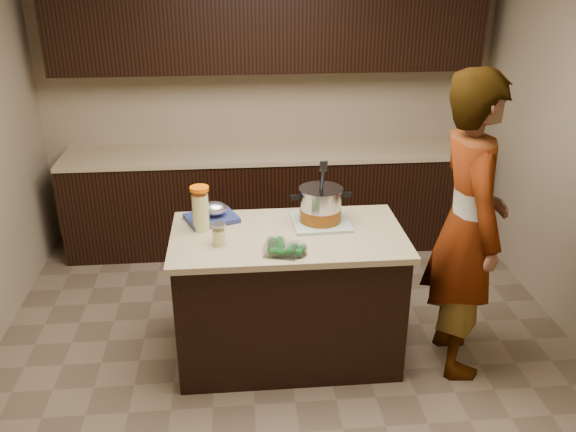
{
  "coord_description": "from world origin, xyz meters",
  "views": [
    {
      "loc": [
        -0.31,
        -3.42,
        2.53
      ],
      "look_at": [
        0.0,
        0.0,
        1.02
      ],
      "focal_mm": 38.0,
      "sensor_mm": 36.0,
      "label": 1
    }
  ],
  "objects_px": {
    "stock_pot": "(321,207)",
    "lemonade_pitcher": "(201,210)",
    "island": "(288,295)",
    "person": "(468,227)"
  },
  "relations": [
    {
      "from": "person",
      "to": "lemonade_pitcher",
      "type": "bearing_deg",
      "value": 83.4
    },
    {
      "from": "island",
      "to": "lemonade_pitcher",
      "type": "distance_m",
      "value": 0.8
    },
    {
      "from": "island",
      "to": "stock_pot",
      "type": "relative_size",
      "value": 3.65
    },
    {
      "from": "person",
      "to": "stock_pot",
      "type": "bearing_deg",
      "value": 73.93
    },
    {
      "from": "stock_pot",
      "to": "lemonade_pitcher",
      "type": "bearing_deg",
      "value": 179.45
    },
    {
      "from": "island",
      "to": "stock_pot",
      "type": "height_order",
      "value": "stock_pot"
    },
    {
      "from": "lemonade_pitcher",
      "to": "person",
      "type": "height_order",
      "value": "person"
    },
    {
      "from": "lemonade_pitcher",
      "to": "person",
      "type": "relative_size",
      "value": 0.15
    },
    {
      "from": "stock_pot",
      "to": "lemonade_pitcher",
      "type": "xyz_separation_m",
      "value": [
        -0.76,
        -0.03,
        0.02
      ]
    },
    {
      "from": "island",
      "to": "stock_pot",
      "type": "bearing_deg",
      "value": 32.02
    }
  ]
}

